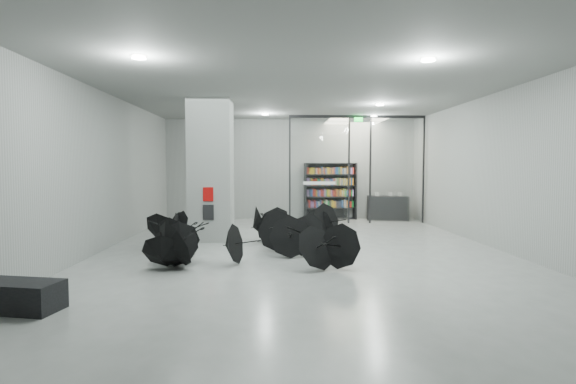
{
  "coord_description": "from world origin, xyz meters",
  "views": [
    {
      "loc": [
        -0.71,
        -10.66,
        2.1
      ],
      "look_at": [
        -0.3,
        1.5,
        1.4
      ],
      "focal_mm": 27.28,
      "sensor_mm": 36.0,
      "label": 1
    }
  ],
  "objects_px": {
    "bookshelf": "(330,191)",
    "shop_counter": "(388,208)",
    "bench": "(15,296)",
    "column": "(211,170)",
    "umbrella_cluster": "(236,242)"
  },
  "relations": [
    {
      "from": "bench",
      "to": "umbrella_cluster",
      "type": "relative_size",
      "value": 0.24
    },
    {
      "from": "bench",
      "to": "shop_counter",
      "type": "xyz_separation_m",
      "value": [
        8.3,
        10.61,
        0.26
      ]
    },
    {
      "from": "column",
      "to": "umbrella_cluster",
      "type": "bearing_deg",
      "value": -68.44
    },
    {
      "from": "column",
      "to": "bench",
      "type": "xyz_separation_m",
      "value": [
        -2.0,
        -6.23,
        -1.78
      ]
    },
    {
      "from": "column",
      "to": "shop_counter",
      "type": "height_order",
      "value": "column"
    },
    {
      "from": "bench",
      "to": "bookshelf",
      "type": "distance_m",
      "value": 12.58
    },
    {
      "from": "bench",
      "to": "shop_counter",
      "type": "distance_m",
      "value": 13.47
    },
    {
      "from": "shop_counter",
      "to": "umbrella_cluster",
      "type": "bearing_deg",
      "value": -118.59
    },
    {
      "from": "bookshelf",
      "to": "shop_counter",
      "type": "xyz_separation_m",
      "value": [
        2.23,
        -0.37,
        -0.65
      ]
    },
    {
      "from": "bench",
      "to": "bookshelf",
      "type": "height_order",
      "value": "bookshelf"
    },
    {
      "from": "column",
      "to": "bookshelf",
      "type": "bearing_deg",
      "value": 49.39
    },
    {
      "from": "bookshelf",
      "to": "bench",
      "type": "bearing_deg",
      "value": -125.69
    },
    {
      "from": "bench",
      "to": "bookshelf",
      "type": "xyz_separation_m",
      "value": [
        6.07,
        10.98,
        0.91
      ]
    },
    {
      "from": "bench",
      "to": "shop_counter",
      "type": "relative_size",
      "value": 0.84
    },
    {
      "from": "bookshelf",
      "to": "umbrella_cluster",
      "type": "xyz_separation_m",
      "value": [
        -3.17,
        -7.04,
        -0.82
      ]
    }
  ]
}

